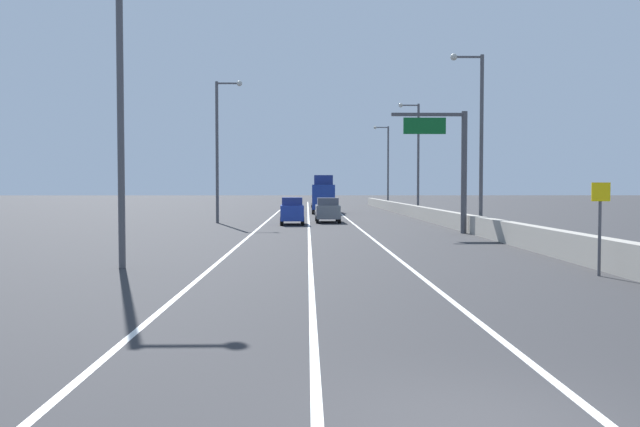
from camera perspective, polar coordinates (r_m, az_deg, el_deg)
name	(u,v)px	position (r m, az deg, el deg)	size (l,w,h in m)	color
ground_plane	(327,213)	(71.85, 0.57, 0.01)	(320.00, 320.00, 0.00)	#2D2D30
lane_stripe_left	(272,217)	(62.91, -4.20, -0.32)	(0.16, 130.00, 0.00)	silver
lane_stripe_center	(308,217)	(62.82, -1.01, -0.32)	(0.16, 130.00, 0.00)	silver
lane_stripe_right	(345,217)	(62.93, 2.18, -0.31)	(0.16, 130.00, 0.00)	silver
jersey_barrier_right	(448,219)	(48.90, 11.00, -0.45)	(0.60, 120.00, 1.10)	#9E998E
overhead_sign_gantry	(452,157)	(41.51, 11.33, 4.83)	(4.68, 0.36, 7.50)	#47474C
speed_advisory_sign	(600,221)	(22.91, 23.00, -0.62)	(0.60, 0.11, 3.00)	#4C4C51
lamp_post_right_second	(478,131)	(43.37, 13.45, 6.93)	(2.14, 0.44, 11.29)	#4C4C51
lamp_post_right_third	(416,152)	(67.43, 8.28, 5.29)	(2.14, 0.44, 11.29)	#4C4C51
lamp_post_right_fourth	(386,161)	(91.74, 5.75, 4.49)	(2.14, 0.44, 11.29)	#4C4C51
lamp_post_left_near	(127,85)	(24.35, -16.31, 10.60)	(2.14, 0.44, 11.29)	#4C4C51
lamp_post_left_mid	(220,142)	(53.34, -8.62, 6.08)	(2.14, 0.44, 11.29)	#4C4C51
car_silver_0	(318,201)	(90.86, -0.15, 1.10)	(1.94, 4.10, 1.96)	#B7B7BC
car_gray_1	(328,210)	(53.61, 0.66, 0.30)	(1.98, 4.56, 1.99)	slate
car_blue_2	(292,211)	(50.41, -2.42, 0.21)	(1.88, 4.07, 2.08)	#1E389E
box_truck	(324,196)	(73.39, 0.31, 1.56)	(2.66, 8.94, 4.21)	navy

